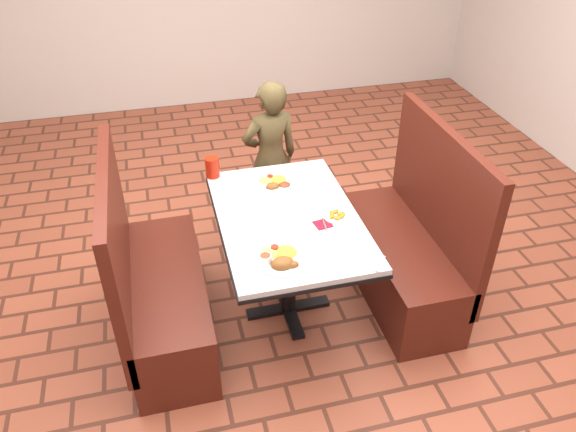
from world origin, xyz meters
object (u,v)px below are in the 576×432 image
object	(u,v)px
booth_bench_left	(158,293)
far_dinner_plate	(275,182)
diner_person	(270,158)
near_dinner_plate	(281,256)
red_tumbler	(212,167)
booth_bench_right	(406,252)
plantain_plate	(337,216)
dining_table	(288,229)

from	to	relation	value
booth_bench_left	far_dinner_plate	world-z (taller)	booth_bench_left
diner_person	far_dinner_plate	distance (m)	0.66
near_dinner_plate	red_tumbler	size ratio (longest dim) A/B	2.13
booth_bench_right	far_dinner_plate	xyz separation A→B (m)	(-0.79, 0.36, 0.44)
plantain_plate	red_tumbler	world-z (taller)	red_tumbler
near_dinner_plate	diner_person	bearing A→B (deg)	79.58
booth_bench_right	plantain_plate	distance (m)	0.68
dining_table	far_dinner_plate	xyz separation A→B (m)	(0.01, 0.36, 0.12)
diner_person	far_dinner_plate	size ratio (longest dim) A/B	4.67
booth_bench_left	red_tumbler	world-z (taller)	booth_bench_left
booth_bench_left	plantain_plate	bearing A→B (deg)	-4.31
dining_table	diner_person	distance (m)	0.99
diner_person	near_dinner_plate	bearing A→B (deg)	70.08
booth_bench_left	diner_person	distance (m)	1.36
booth_bench_right	plantain_plate	bearing A→B (deg)	-171.24
booth_bench_right	far_dinner_plate	distance (m)	0.98
booth_bench_left	far_dinner_plate	distance (m)	0.99
dining_table	plantain_plate	world-z (taller)	plantain_plate
far_dinner_plate	near_dinner_plate	bearing A→B (deg)	-100.89
red_tumbler	booth_bench_left	bearing A→B (deg)	-128.11
diner_person	near_dinner_plate	xyz separation A→B (m)	(-0.25, -1.37, 0.19)
diner_person	far_dinner_plate	bearing A→B (deg)	70.65
booth_bench_left	red_tumbler	bearing A→B (deg)	51.89
booth_bench_left	diner_person	bearing A→B (deg)	46.98
diner_person	booth_bench_right	bearing A→B (deg)	115.43
booth_bench_right	diner_person	xyz separation A→B (m)	(-0.68, 0.98, 0.27)
near_dinner_plate	red_tumbler	world-z (taller)	red_tumbler
dining_table	red_tumbler	bearing A→B (deg)	122.79
dining_table	booth_bench_left	size ratio (longest dim) A/B	1.01
far_dinner_plate	red_tumbler	bearing A→B (deg)	151.10
plantain_plate	diner_person	bearing A→B (deg)	98.54
dining_table	far_dinner_plate	size ratio (longest dim) A/B	4.76
diner_person	near_dinner_plate	distance (m)	1.40
booth_bench_left	booth_bench_right	size ratio (longest dim) A/B	1.00
booth_bench_left	near_dinner_plate	distance (m)	0.89
dining_table	red_tumbler	distance (m)	0.68
booth_bench_right	near_dinner_plate	size ratio (longest dim) A/B	4.21
booth_bench_left	booth_bench_right	world-z (taller)	same
booth_bench_left	far_dinner_plate	xyz separation A→B (m)	(0.81, 0.36, 0.44)
dining_table	diner_person	size ratio (longest dim) A/B	1.02
diner_person	plantain_plate	bearing A→B (deg)	89.04
plantain_plate	dining_table	bearing A→B (deg)	163.57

